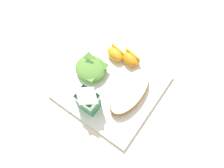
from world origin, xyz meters
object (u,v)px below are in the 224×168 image
(green_salad_pile, at_px, (91,68))
(orange_wedge_front, at_px, (129,59))
(cheesy_pizza_bread, at_px, (130,93))
(milk_carton, at_px, (88,100))
(paper_napkin, at_px, (176,116))
(orange_wedge_middle, at_px, (115,54))
(white_plate, at_px, (112,86))

(green_salad_pile, xyz_separation_m, orange_wedge_front, (-0.08, -0.10, -0.00))
(cheesy_pizza_bread, bearing_deg, milk_carton, 51.92)
(orange_wedge_front, distance_m, paper_napkin, 0.23)
(orange_wedge_middle, height_order, paper_napkin, orange_wedge_middle)
(green_salad_pile, bearing_deg, orange_wedge_middle, -110.36)
(milk_carton, bearing_deg, cheesy_pizza_bread, -128.08)
(white_plate, relative_size, cheesy_pizza_bread, 1.64)
(white_plate, relative_size, orange_wedge_middle, 4.31)
(white_plate, relative_size, paper_napkin, 2.55)
(paper_napkin, bearing_deg, white_plate, 9.25)
(cheesy_pizza_bread, bearing_deg, orange_wedge_middle, -36.51)
(milk_carton, height_order, orange_wedge_middle, milk_carton)
(orange_wedge_front, bearing_deg, orange_wedge_middle, 14.63)
(orange_wedge_front, bearing_deg, green_salad_pile, 51.33)
(milk_carton, bearing_deg, orange_wedge_front, -93.78)
(milk_carton, distance_m, paper_napkin, 0.27)
(orange_wedge_front, bearing_deg, paper_napkin, 163.42)
(green_salad_pile, height_order, orange_wedge_front, green_salad_pile)
(orange_wedge_middle, xyz_separation_m, paper_napkin, (-0.26, 0.05, -0.03))
(milk_carton, distance_m, orange_wedge_front, 0.20)
(paper_napkin, bearing_deg, orange_wedge_front, -16.58)
(paper_napkin, bearing_deg, milk_carton, 29.18)
(milk_carton, bearing_deg, paper_napkin, -150.82)
(green_salad_pile, distance_m, paper_napkin, 0.29)
(cheesy_pizza_bread, bearing_deg, paper_napkin, -169.12)
(orange_wedge_middle, bearing_deg, paper_napkin, 168.67)
(cheesy_pizza_bread, relative_size, green_salad_pile, 1.71)
(orange_wedge_front, bearing_deg, milk_carton, 86.22)
(orange_wedge_middle, bearing_deg, white_plate, 119.33)
(milk_carton, relative_size, orange_wedge_middle, 1.69)
(green_salad_pile, distance_m, orange_wedge_front, 0.12)
(paper_napkin, bearing_deg, orange_wedge_middle, -11.33)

